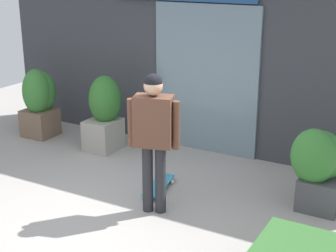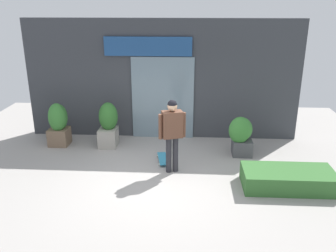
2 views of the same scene
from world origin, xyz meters
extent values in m
plane|color=#9E9993|center=(0.00, 0.00, 0.00)|extent=(12.00, 12.00, 0.00)
cube|color=#383A3F|center=(0.00, 2.82, 1.67)|extent=(7.65, 0.25, 3.34)
cube|color=slate|center=(0.03, 2.68, 1.16)|extent=(1.74, 0.06, 2.33)
cube|color=navy|center=(-0.36, 2.66, 2.60)|extent=(2.39, 0.05, 0.51)
cylinder|color=#28282D|center=(0.33, 0.44, 0.43)|extent=(0.13, 0.13, 0.86)
cylinder|color=#28282D|center=(0.48, 0.49, 0.43)|extent=(0.13, 0.13, 0.86)
cube|color=brown|center=(0.41, 0.47, 1.16)|extent=(0.51, 0.38, 0.61)
cylinder|color=brown|center=(0.15, 0.39, 1.13)|extent=(0.09, 0.09, 0.58)
cylinder|color=brown|center=(0.66, 0.55, 1.13)|extent=(0.09, 0.09, 0.58)
sphere|color=tan|center=(0.41, 0.47, 1.58)|extent=(0.22, 0.22, 0.22)
sphere|color=black|center=(0.41, 0.47, 1.62)|extent=(0.21, 0.21, 0.21)
cube|color=teal|center=(0.15, 1.01, 0.07)|extent=(0.34, 0.78, 0.02)
cylinder|color=silver|center=(-0.01, 1.23, 0.03)|extent=(0.04, 0.06, 0.05)
cylinder|color=silver|center=(0.22, 1.27, 0.03)|extent=(0.04, 0.06, 0.05)
cylinder|color=silver|center=(0.08, 0.75, 0.03)|extent=(0.04, 0.06, 0.05)
cylinder|color=silver|center=(0.31, 0.80, 0.03)|extent=(0.04, 0.06, 0.05)
cube|color=brown|center=(-2.77, 1.91, 0.24)|extent=(0.52, 0.50, 0.47)
ellipsoid|color=#387A33|center=(-2.76, 1.87, 0.80)|extent=(0.47, 0.48, 0.78)
ellipsoid|color=#387A33|center=(-2.73, 1.99, 0.77)|extent=(0.39, 0.51, 0.70)
cube|color=#47474C|center=(2.15, 1.54, 0.20)|extent=(0.49, 0.53, 0.41)
ellipsoid|color=#387A33|center=(2.06, 1.43, 0.70)|extent=(0.55, 0.37, 0.70)
ellipsoid|color=#387A33|center=(2.10, 1.67, 0.65)|extent=(0.39, 0.49, 0.58)
ellipsoid|color=#387A33|center=(2.11, 1.59, 0.67)|extent=(0.57, 0.49, 0.63)
cube|color=gray|center=(-1.40, 1.90, 0.25)|extent=(0.48, 0.55, 0.50)
ellipsoid|color=#2D6628|center=(-1.38, 2.01, 0.78)|extent=(0.42, 0.50, 0.66)
ellipsoid|color=#2D6628|center=(-1.39, 1.96, 0.83)|extent=(0.50, 0.54, 0.77)
cube|color=#33662D|center=(2.90, -0.14, 0.20)|extent=(1.91, 0.90, 0.40)
camera|label=1|loc=(3.29, -4.34, 2.96)|focal=54.14mm
camera|label=2|loc=(0.76, -6.97, 3.76)|focal=37.82mm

